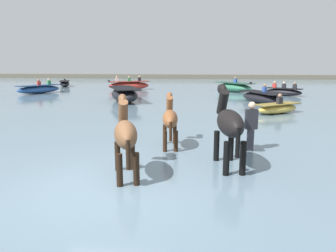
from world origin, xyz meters
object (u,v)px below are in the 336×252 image
horse_flank_black (229,125)px  boat_near_port (278,108)px  boat_mid_outer (262,98)px  boat_near_starboard (234,87)px  person_onlooker_right (251,129)px  horse_lead_chestnut (170,120)px  boat_distant_east (283,92)px  horse_trailing_bay (125,136)px  boat_distant_west (124,95)px  boat_far_inshore (129,85)px  boat_far_offshore (65,84)px  boat_mid_channel (39,89)px

horse_flank_black → boat_near_port: 8.69m
boat_mid_outer → boat_near_starboard: 7.40m
person_onlooker_right → horse_flank_black: bearing=-116.8°
horse_lead_chestnut → boat_distant_east: 16.48m
boat_near_starboard → boat_distant_east: (3.31, -2.68, -0.09)m
horse_flank_black → horse_trailing_bay: bearing=-158.0°
boat_near_starboard → boat_distant_east: 4.26m
horse_trailing_bay → boat_near_port: horse_trailing_bay is taller
boat_distant_west → boat_far_inshore: boat_far_inshore is taller
boat_distant_west → boat_far_offshore: bearing=128.1°
boat_near_port → boat_near_starboard: bearing=95.0°
boat_mid_channel → boat_mid_outer: size_ratio=0.92×
horse_lead_chestnut → person_onlooker_right: bearing=-3.7°
boat_near_starboard → boat_near_port: size_ratio=1.45×
boat_mid_outer → horse_flank_black: bearing=-103.8°
horse_lead_chestnut → boat_mid_channel: (-11.78, 14.70, -0.46)m
boat_far_inshore → boat_mid_channel: bearing=-147.9°
boat_mid_channel → boat_far_offshore: size_ratio=1.17×
horse_trailing_bay → boat_mid_channel: (-11.09, 17.18, -0.57)m
boat_mid_channel → boat_far_offshore: (-1.03, 7.06, -0.05)m
boat_mid_outer → boat_far_offshore: size_ratio=1.28×
boat_distant_west → boat_near_starboard: boat_near_starboard is taller
boat_mid_outer → boat_near_starboard: (-0.91, 7.35, 0.04)m
boat_near_port → person_onlooker_right: (-2.26, -6.69, 0.35)m
boat_mid_outer → person_onlooker_right: person_onlooker_right is taller
horse_flank_black → boat_distant_east: size_ratio=0.79×
horse_trailing_bay → person_onlooker_right: bearing=38.4°
horse_lead_chestnut → boat_far_inshore: horse_lead_chestnut is taller
horse_flank_black → person_onlooker_right: horse_flank_black is taller
boat_near_starboard → boat_distant_east: bearing=-39.0°
horse_trailing_bay → boat_distant_west: 13.25m
horse_trailing_bay → boat_mid_channel: horse_trailing_bay is taller
horse_trailing_bay → boat_far_inshore: (-4.81, 21.12, -0.51)m
boat_far_offshore → boat_near_port: (17.33, -15.22, -0.03)m
horse_lead_chestnut → boat_mid_channel: size_ratio=0.51×
boat_mid_channel → boat_mid_outer: bearing=-15.1°
boat_mid_channel → boat_far_inshore: size_ratio=0.91×
boat_mid_outer → boat_near_port: size_ratio=1.54×
horse_lead_chestnut → person_onlooker_right: 2.26m
boat_near_port → boat_distant_east: size_ratio=0.91×
horse_flank_black → boat_far_offshore: horse_flank_black is taller
horse_flank_black → boat_mid_outer: (2.92, 11.90, -0.66)m
horse_flank_black → boat_mid_channel: (-13.31, 16.28, -0.67)m
boat_near_port → boat_far_offshore: bearing=138.7°
boat_near_port → horse_lead_chestnut: bearing=-124.6°
boat_far_inshore → boat_near_starboard: 9.10m
boat_distant_west → boat_far_offshore: size_ratio=1.43×
horse_flank_black → person_onlooker_right: size_ratio=1.31×
boat_far_inshore → boat_distant_east: size_ratio=1.41×
boat_mid_channel → boat_near_starboard: 15.60m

